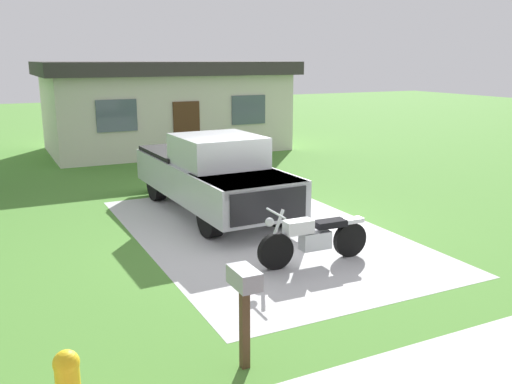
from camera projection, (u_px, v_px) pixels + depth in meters
The scene contains 7 objects.
ground_plane at pixel (261, 232), 11.74m from camera, with size 80.00×80.00×0.00m, color #4D8733.
driveway_pad at pixel (261, 232), 11.74m from camera, with size 5.04×8.04×0.01m, color silver.
sidewalk_strip at pixel (489, 372), 6.51m from camera, with size 36.00×1.80×0.01m, color silver.
motorcycle at pixel (313, 238), 9.90m from camera, with size 2.21×0.70×1.09m.
pickup_truck at pixel (211, 173), 13.20m from camera, with size 2.19×5.69×1.90m.
mailbox at pixel (244, 292), 6.39m from camera, with size 0.26×0.48×1.26m.
neighbor_house at pixel (166, 105), 22.22m from camera, with size 9.60×5.60×3.50m.
Camera 1 is at (-5.05, -10.01, 3.61)m, focal length 38.62 mm.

